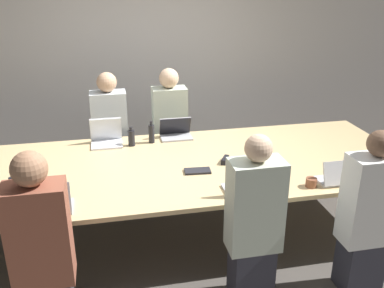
{
  "coord_description": "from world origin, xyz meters",
  "views": [
    {
      "loc": [
        -0.56,
        -3.65,
        2.4
      ],
      "look_at": [
        0.22,
        0.1,
        0.87
      ],
      "focal_mm": 40.0,
      "sensor_mm": 36.0,
      "label": 1
    }
  ],
  "objects_px": {
    "laptop_near_midright": "(245,185)",
    "laptop_far_midleft": "(106,137)",
    "cup_near_right": "(311,182)",
    "bottle_near_midright": "(272,173)",
    "person_far_center": "(170,128)",
    "person_near_midright": "(254,223)",
    "person_near_right": "(368,217)",
    "stapler": "(225,160)",
    "person_far_midleft": "(110,133)",
    "bottle_far_midleft": "(131,138)",
    "person_near_left": "(42,250)",
    "laptop_far_center": "(176,132)",
    "bottle_far_center": "(151,133)",
    "laptop_near_right": "(338,177)",
    "bottle_near_left": "(13,195)",
    "laptop_near_left": "(49,204)"
  },
  "relations": [
    {
      "from": "laptop_near_midright",
      "to": "laptop_far_midleft",
      "type": "bearing_deg",
      "value": -51.11
    },
    {
      "from": "cup_near_right",
      "to": "bottle_near_midright",
      "type": "bearing_deg",
      "value": 152.88
    },
    {
      "from": "laptop_near_midright",
      "to": "person_far_center",
      "type": "distance_m",
      "value": 1.84
    },
    {
      "from": "person_near_midright",
      "to": "person_near_right",
      "type": "bearing_deg",
      "value": 174.15
    },
    {
      "from": "person_near_right",
      "to": "stapler",
      "type": "bearing_deg",
      "value": -52.44
    },
    {
      "from": "person_far_midleft",
      "to": "bottle_far_midleft",
      "type": "height_order",
      "value": "person_far_midleft"
    },
    {
      "from": "laptop_far_midleft",
      "to": "person_far_center",
      "type": "xyz_separation_m",
      "value": [
        0.75,
        0.47,
        -0.12
      ]
    },
    {
      "from": "laptop_near_midright",
      "to": "person_near_left",
      "type": "bearing_deg",
      "value": 15.54
    },
    {
      "from": "bottle_far_midleft",
      "to": "stapler",
      "type": "bearing_deg",
      "value": -36.01
    },
    {
      "from": "laptop_near_midright",
      "to": "laptop_far_center",
      "type": "xyz_separation_m",
      "value": [
        -0.33,
        1.38,
        -0.0
      ]
    },
    {
      "from": "bottle_far_center",
      "to": "laptop_near_right",
      "type": "height_order",
      "value": "bottle_far_center"
    },
    {
      "from": "cup_near_right",
      "to": "stapler",
      "type": "distance_m",
      "value": 0.86
    },
    {
      "from": "laptop_near_midright",
      "to": "bottle_far_center",
      "type": "distance_m",
      "value": 1.42
    },
    {
      "from": "bottle_far_center",
      "to": "bottle_near_left",
      "type": "height_order",
      "value": "bottle_near_left"
    },
    {
      "from": "person_far_center",
      "to": "laptop_near_left",
      "type": "relative_size",
      "value": 4.14
    },
    {
      "from": "laptop_near_midright",
      "to": "laptop_near_right",
      "type": "distance_m",
      "value": 0.83
    },
    {
      "from": "laptop_far_midleft",
      "to": "person_far_midleft",
      "type": "xyz_separation_m",
      "value": [
        0.05,
        0.43,
        -0.12
      ]
    },
    {
      "from": "laptop_near_midright",
      "to": "laptop_near_left",
      "type": "xyz_separation_m",
      "value": [
        -1.54,
        -0.01,
        0.01
      ]
    },
    {
      "from": "laptop_near_midright",
      "to": "laptop_near_right",
      "type": "bearing_deg",
      "value": 179.85
    },
    {
      "from": "bottle_far_midleft",
      "to": "laptop_far_midleft",
      "type": "bearing_deg",
      "value": 156.46
    },
    {
      "from": "laptop_near_left",
      "to": "person_far_midleft",
      "type": "bearing_deg",
      "value": -105.75
    },
    {
      "from": "cup_near_right",
      "to": "bottle_far_midleft",
      "type": "bearing_deg",
      "value": 138.68
    },
    {
      "from": "bottle_near_midright",
      "to": "laptop_near_midright",
      "type": "bearing_deg",
      "value": -154.42
    },
    {
      "from": "laptop_near_left",
      "to": "laptop_near_midright",
      "type": "bearing_deg",
      "value": -179.73
    },
    {
      "from": "person_far_center",
      "to": "person_near_midright",
      "type": "bearing_deg",
      "value": -82.44
    },
    {
      "from": "bottle_far_midleft",
      "to": "laptop_near_midright",
      "type": "relative_size",
      "value": 0.64
    },
    {
      "from": "bottle_near_midright",
      "to": "cup_near_right",
      "type": "xyz_separation_m",
      "value": [
        0.3,
        -0.15,
        -0.05
      ]
    },
    {
      "from": "bottle_near_midright",
      "to": "bottle_far_center",
      "type": "distance_m",
      "value": 1.45
    },
    {
      "from": "laptop_near_midright",
      "to": "person_far_center",
      "type": "bearing_deg",
      "value": -79.58
    },
    {
      "from": "bottle_far_center",
      "to": "person_far_center",
      "type": "bearing_deg",
      "value": 62.35
    },
    {
      "from": "person_near_left",
      "to": "cup_near_right",
      "type": "relative_size",
      "value": 14.88
    },
    {
      "from": "bottle_near_midright",
      "to": "person_near_left",
      "type": "relative_size",
      "value": 0.15
    },
    {
      "from": "laptop_far_center",
      "to": "person_near_right",
      "type": "distance_m",
      "value": 2.19
    },
    {
      "from": "person_near_midright",
      "to": "bottle_near_midright",
      "type": "bearing_deg",
      "value": -123.28
    },
    {
      "from": "laptop_near_midright",
      "to": "stapler",
      "type": "distance_m",
      "value": 0.62
    },
    {
      "from": "bottle_near_left",
      "to": "person_near_midright",
      "type": "bearing_deg",
      "value": -16.14
    },
    {
      "from": "person_near_left",
      "to": "person_far_midleft",
      "type": "bearing_deg",
      "value": -103.27
    },
    {
      "from": "bottle_near_midright",
      "to": "bottle_far_center",
      "type": "height_order",
      "value": "bottle_far_center"
    },
    {
      "from": "bottle_near_left",
      "to": "stapler",
      "type": "bearing_deg",
      "value": 14.8
    },
    {
      "from": "person_near_midright",
      "to": "person_near_right",
      "type": "height_order",
      "value": "person_near_midright"
    },
    {
      "from": "laptop_near_right",
      "to": "stapler",
      "type": "relative_size",
      "value": 2.06
    },
    {
      "from": "person_far_midleft",
      "to": "bottle_near_midright",
      "type": "bearing_deg",
      "value": -50.82
    },
    {
      "from": "stapler",
      "to": "laptop_near_left",
      "type": "bearing_deg",
      "value": -127.18
    },
    {
      "from": "laptop_far_center",
      "to": "person_far_center",
      "type": "height_order",
      "value": "person_far_center"
    },
    {
      "from": "bottle_near_left",
      "to": "cup_near_right",
      "type": "bearing_deg",
      "value": -3.64
    },
    {
      "from": "laptop_far_center",
      "to": "bottle_far_midleft",
      "type": "bearing_deg",
      "value": -163.48
    },
    {
      "from": "bottle_far_midleft",
      "to": "laptop_near_left",
      "type": "relative_size",
      "value": 0.61
    },
    {
      "from": "laptop_far_midleft",
      "to": "person_far_center",
      "type": "relative_size",
      "value": 0.24
    },
    {
      "from": "laptop_far_midleft",
      "to": "laptop_near_right",
      "type": "distance_m",
      "value": 2.34
    },
    {
      "from": "laptop_far_midleft",
      "to": "laptop_near_midright",
      "type": "height_order",
      "value": "laptop_far_midleft"
    }
  ]
}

